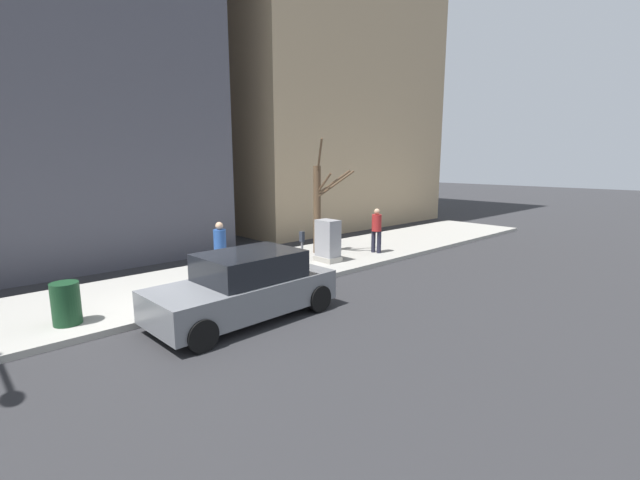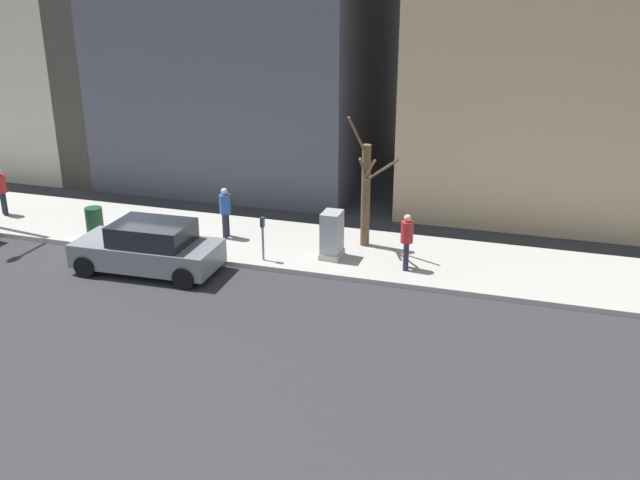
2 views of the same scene
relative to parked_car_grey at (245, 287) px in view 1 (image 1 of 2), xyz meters
name	(u,v)px [view 1 (image 1 of 2)]	position (x,y,z in m)	size (l,w,h in m)	color
ground_plane	(191,315)	(1.04, 0.84, -0.74)	(120.00, 120.00, 0.00)	#2B2B2D
sidewalk	(156,293)	(3.04, 0.84, -0.66)	(4.00, 36.00, 0.15)	#9E9B93
parked_car_grey	(245,287)	(0.00, 0.00, 0.00)	(2.05, 4.26, 1.52)	slate
parking_meter	(302,249)	(1.49, -2.97, 0.24)	(0.14, 0.10, 1.35)	slate
utility_box	(328,241)	(2.34, -4.85, 0.11)	(0.83, 0.61, 1.43)	#A8A399
bare_tree	(318,206)	(3.58, -5.57, 1.18)	(1.33, 1.59, 4.19)	brown
trash_bin	(66,303)	(1.94, 3.16, -0.14)	(0.56, 0.56, 0.90)	#14381E
pedestrian_near_meter	(377,228)	(2.11, -7.16, 0.35)	(0.40, 0.36, 1.66)	#1E1E2D
pedestrian_midblock	(220,247)	(2.95, -1.08, 0.35)	(0.40, 0.36, 1.66)	#1E1E2D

